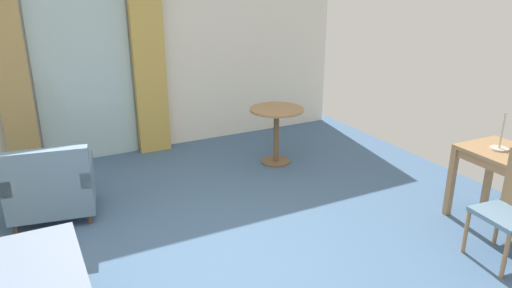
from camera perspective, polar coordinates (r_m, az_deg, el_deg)
The scene contains 7 objects.
ground at distance 4.04m, azimuth -5.24°, elevation -16.10°, with size 6.97×7.00×0.10m, color #426084.
wall_back at distance 6.49m, azimuth -16.78°, elevation 9.67°, with size 6.57×0.12×2.52m, color white.
balcony_glass_door at distance 6.38m, azimuth -19.90°, elevation 7.78°, with size 1.17×0.02×2.22m, color silver.
curtain_panel_left at distance 6.23m, azimuth -27.16°, elevation 6.85°, with size 0.36×0.10×2.29m, color tan.
curtain_panel_right at distance 6.43m, azimuth -12.63°, elevation 8.91°, with size 0.41×0.10×2.29m, color tan.
armchair_by_window at distance 5.11m, azimuth -23.27°, elevation -4.73°, with size 0.90×0.83×0.80m.
round_cafe_table at distance 5.99m, azimuth 2.46°, elevation 2.55°, with size 0.67×0.67×0.72m.
Camera 1 is at (-1.18, -3.05, 2.32)m, focal length 33.40 mm.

